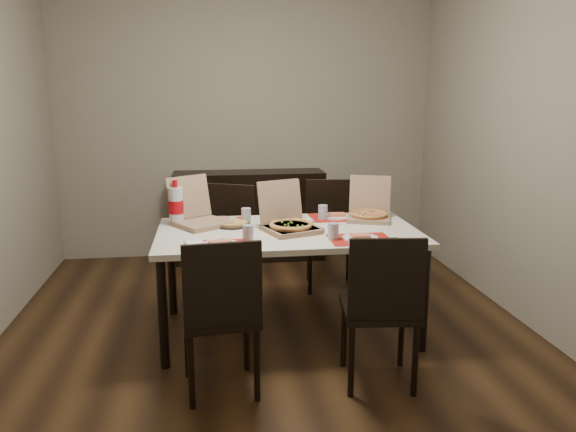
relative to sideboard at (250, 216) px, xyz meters
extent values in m
cube|color=#3C2612|center=(0.00, -1.78, -0.46)|extent=(3.80, 4.00, 0.02)
cube|color=gray|center=(0.00, 0.23, 0.85)|extent=(3.80, 0.02, 2.60)
cube|color=gray|center=(1.91, -1.78, 0.85)|extent=(0.02, 4.00, 2.60)
cube|color=black|center=(0.00, 0.00, 0.00)|extent=(1.50, 0.40, 0.90)
cube|color=beige|center=(0.14, -1.83, 0.28)|extent=(1.80, 1.00, 0.04)
cylinder|color=black|center=(-0.70, -2.27, -0.10)|extent=(0.06, 0.06, 0.71)
cylinder|color=black|center=(0.98, -2.27, -0.10)|extent=(0.06, 0.06, 0.71)
cylinder|color=black|center=(-0.70, -1.39, -0.10)|extent=(0.06, 0.06, 0.71)
cylinder|color=black|center=(0.98, -1.39, -0.10)|extent=(0.06, 0.06, 0.71)
cube|color=black|center=(-0.36, -2.57, 0.00)|extent=(0.46, 0.46, 0.04)
cube|color=black|center=(-0.34, -2.76, 0.25)|extent=(0.42, 0.07, 0.46)
cylinder|color=black|center=(-0.52, -2.76, -0.24)|extent=(0.04, 0.04, 0.43)
cylinder|color=black|center=(-0.16, -2.73, -0.24)|extent=(0.04, 0.04, 0.43)
cylinder|color=black|center=(-0.56, -2.41, -0.24)|extent=(0.04, 0.04, 0.43)
cylinder|color=black|center=(-0.20, -2.37, -0.24)|extent=(0.04, 0.04, 0.43)
cube|color=black|center=(0.57, -2.61, 0.00)|extent=(0.47, 0.47, 0.04)
cube|color=black|center=(0.54, -2.79, 0.25)|extent=(0.42, 0.08, 0.46)
cylinder|color=black|center=(0.37, -2.76, -0.24)|extent=(0.04, 0.04, 0.43)
cylinder|color=black|center=(0.72, -2.81, -0.24)|extent=(0.04, 0.04, 0.43)
cylinder|color=black|center=(0.41, -2.40, -0.24)|extent=(0.04, 0.04, 0.43)
cylinder|color=black|center=(0.77, -2.45, -0.24)|extent=(0.04, 0.04, 0.43)
cube|color=black|center=(-0.30, -1.09, 0.00)|extent=(0.56, 0.56, 0.04)
cube|color=black|center=(-0.22, -0.91, 0.25)|extent=(0.39, 0.20, 0.46)
cylinder|color=black|center=(-0.06, -1.00, -0.24)|extent=(0.04, 0.04, 0.43)
cylinder|color=black|center=(-0.39, -0.85, -0.24)|extent=(0.04, 0.04, 0.43)
cylinder|color=black|center=(-0.21, -1.33, -0.24)|extent=(0.04, 0.04, 0.43)
cylinder|color=black|center=(-0.54, -1.18, -0.24)|extent=(0.04, 0.04, 0.43)
cube|color=black|center=(0.63, -0.97, 0.00)|extent=(0.47, 0.47, 0.04)
cube|color=black|center=(0.66, -0.78, 0.25)|extent=(0.42, 0.09, 0.46)
cylinder|color=black|center=(0.83, -0.82, -0.24)|extent=(0.04, 0.04, 0.43)
cylinder|color=black|center=(0.48, -0.77, -0.24)|extent=(0.04, 0.04, 0.43)
cylinder|color=black|center=(0.78, -1.17, -0.24)|extent=(0.04, 0.04, 0.43)
cylinder|color=black|center=(0.43, -1.12, -0.24)|extent=(0.04, 0.04, 0.43)
cube|color=red|center=(-0.34, -2.18, 0.30)|extent=(0.40, 0.30, 0.00)
cylinder|color=white|center=(-0.34, -2.18, 0.31)|extent=(0.24, 0.24, 0.01)
cube|color=#E3BB71|center=(-0.34, -2.18, 0.33)|extent=(0.15, 0.14, 0.02)
cylinder|color=#A0A3AA|center=(-0.16, -2.10, 0.36)|extent=(0.07, 0.07, 0.11)
cube|color=#B2B2B7|center=(-0.46, -2.17, 0.30)|extent=(0.20, 0.04, 0.00)
cube|color=white|center=(-0.50, -2.14, 0.31)|extent=(0.13, 0.13, 0.02)
cube|color=red|center=(0.57, -2.14, 0.30)|extent=(0.40, 0.30, 0.00)
cylinder|color=white|center=(0.57, -2.14, 0.31)|extent=(0.23, 0.23, 0.01)
cube|color=#E3BB71|center=(0.57, -2.14, 0.33)|extent=(0.12, 0.09, 0.02)
cylinder|color=#A0A3AA|center=(0.39, -2.12, 0.36)|extent=(0.07, 0.07, 0.11)
cube|color=#B2B2B7|center=(0.73, -2.15, 0.30)|extent=(0.20, 0.04, 0.00)
cube|color=red|center=(-0.32, -1.52, 0.30)|extent=(0.40, 0.30, 0.00)
cylinder|color=white|center=(-0.32, -1.52, 0.31)|extent=(0.28, 0.28, 0.01)
cube|color=#E3BB71|center=(-0.32, -1.52, 0.33)|extent=(0.12, 0.10, 0.02)
cylinder|color=#A0A3AA|center=(-0.14, -1.57, 0.36)|extent=(0.07, 0.07, 0.11)
cube|color=#B2B2B7|center=(-0.47, -1.50, 0.30)|extent=(0.20, 0.04, 0.00)
cube|color=white|center=(-0.48, -1.48, 0.31)|extent=(0.13, 0.13, 0.02)
cube|color=red|center=(0.56, -1.50, 0.30)|extent=(0.40, 0.30, 0.00)
cylinder|color=white|center=(0.56, -1.50, 0.31)|extent=(0.23, 0.23, 0.01)
cube|color=#E3BB71|center=(0.56, -1.50, 0.33)|extent=(0.12, 0.10, 0.02)
cylinder|color=#A0A3AA|center=(0.44, -1.54, 0.36)|extent=(0.07, 0.07, 0.11)
cube|color=#B2B2B7|center=(0.77, -1.52, 0.30)|extent=(0.20, 0.04, 0.00)
cube|color=white|center=(0.29, -1.86, 0.31)|extent=(0.14, 0.14, 0.02)
cube|color=#8E6E52|center=(0.15, -1.88, 0.32)|extent=(0.42, 0.42, 0.03)
cube|color=#8E6E52|center=(0.10, -1.73, 0.48)|extent=(0.33, 0.18, 0.30)
cylinder|color=#E3BB71|center=(0.15, -1.88, 0.34)|extent=(0.36, 0.36, 0.02)
cube|color=#8E6E52|center=(0.78, -1.61, 0.32)|extent=(0.39, 0.39, 0.03)
cube|color=#8E6E52|center=(0.83, -1.46, 0.47)|extent=(0.32, 0.16, 0.28)
cylinder|color=#E3BB71|center=(0.78, -1.61, 0.34)|extent=(0.33, 0.33, 0.02)
cube|color=#8E6E52|center=(-0.45, -1.62, 0.32)|extent=(0.47, 0.47, 0.03)
cube|color=#8E6E52|center=(-0.55, -1.48, 0.49)|extent=(0.32, 0.25, 0.30)
cube|color=#8E6E52|center=(0.16, -1.86, 0.32)|extent=(0.43, 0.43, 0.03)
cube|color=#8E6E52|center=(0.10, -1.71, 0.48)|extent=(0.33, 0.19, 0.30)
cylinder|color=#E3BB71|center=(0.16, -1.86, 0.34)|extent=(0.37, 0.37, 0.02)
cylinder|color=black|center=(-0.24, -1.65, 0.31)|extent=(0.26, 0.26, 0.01)
cylinder|color=#D5AD52|center=(-0.24, -1.65, 0.32)|extent=(0.22, 0.22, 0.02)
imported|color=white|center=(0.30, -1.63, 0.31)|extent=(0.12, 0.12, 0.03)
cylinder|color=silver|center=(-0.64, -1.55, 0.44)|extent=(0.10, 0.10, 0.27)
cylinder|color=#B40810|center=(-0.64, -1.55, 0.43)|extent=(0.11, 0.11, 0.09)
cylinder|color=#B40810|center=(-0.64, -1.55, 0.60)|extent=(0.04, 0.04, 0.05)
camera|label=1|loc=(-0.39, -5.57, 1.25)|focal=35.00mm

